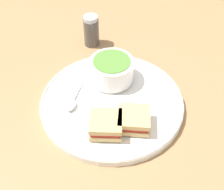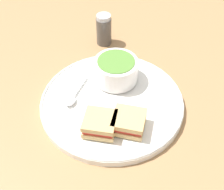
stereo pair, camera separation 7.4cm
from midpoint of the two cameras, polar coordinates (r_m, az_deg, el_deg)
ground_plane at (r=0.76m, az=2.76°, el=-2.04°), size 2.40×2.40×0.00m
plate at (r=0.75m, az=2.79°, el=-1.48°), size 0.35×0.35×0.02m
soup_bowl at (r=0.78m, az=3.44°, el=4.48°), size 0.11×0.11×0.06m
spoon at (r=0.75m, az=-4.59°, el=-0.71°), size 0.06×0.10×0.01m
sandwich_half_near at (r=0.68m, az=0.90°, el=-5.42°), size 0.08×0.08×0.03m
sandwich_half_far at (r=0.68m, az=6.18°, el=-5.07°), size 0.09×0.09×0.03m
salt_shaker at (r=0.92m, az=0.83°, el=11.77°), size 0.04×0.04×0.09m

